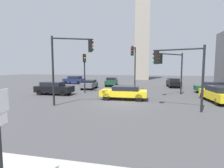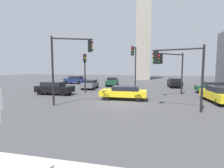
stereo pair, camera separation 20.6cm
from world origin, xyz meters
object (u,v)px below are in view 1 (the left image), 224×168
Objects in this scene: traffic_light_0 at (85,66)px; car_7 at (213,87)px; car_3 at (74,80)px; car_4 at (54,88)px; car_0 at (124,92)px; car_1 at (173,82)px; car_2 at (112,81)px; traffic_light_1 at (71,56)px; traffic_light_3 at (171,64)px; car_5 at (90,84)px; car_6 at (219,94)px; traffic_light_4 at (134,60)px; traffic_light_2 at (177,64)px.

traffic_light_0 is 1.20× the size of car_7.
car_4 is (3.23, -12.69, -0.00)m from car_3.
car_1 is (6.25, 12.11, 0.04)m from car_0.
car_2 is 15.06m from car_7.
traffic_light_1 reaches higher than car_3.
car_2 is 7.91m from car_3.
car_4 is (-2.95, -2.13, -2.57)m from traffic_light_0.
traffic_light_3 is at bearing -12.29° from car_1.
car_6 reaches higher than car_5.
traffic_light_4 is at bearing 10.27° from car_7.
traffic_light_2 is at bearing 41.52° from traffic_light_3.
traffic_light_2 reaches higher than car_3.
car_5 is (-12.42, -4.71, -0.07)m from car_1.
car_4 is (-8.84, -3.78, -3.33)m from traffic_light_4.
car_5 is (-10.89, 4.17, -2.76)m from traffic_light_3.
car_2 is at bearing -92.89° from car_1.
car_5 is at bearing 59.39° from car_6.
car_2 is at bearing 131.82° from traffic_light_0.
car_1 is 17.93m from car_3.
traffic_light_4 is at bearing 67.27° from traffic_light_0.
traffic_light_3 is at bearing 65.50° from car_5.
traffic_light_3 is at bearing 8.85° from car_4.
car_7 is (9.54, 1.31, -3.39)m from traffic_light_4.
car_1 is 0.89× the size of car_6.
car_0 is 11.90m from car_7.
traffic_light_1 is at bearing -5.06° from car_2.
traffic_light_1 is 7.17m from car_4.
traffic_light_0 is at bearing -72.00° from traffic_light_4.
car_6 reaches higher than car_2.
traffic_light_0 is at bearing -33.15° from car_0.
car_2 is (-4.36, 7.10, -3.33)m from traffic_light_4.
traffic_light_3 reaches higher than car_6.
traffic_light_4 is 1.29× the size of car_0.
car_5 is (-2.23, 10.71, -3.34)m from traffic_light_1.
car_0 is 18.16m from car_3.
car_2 is (-3.87, 12.18, 0.05)m from car_0.
traffic_light_4 reaches higher than traffic_light_2.
car_0 is at bearing 87.47° from car_6.
car_5 is 0.88× the size of car_6.
car_2 is at bearing -91.55° from traffic_light_3.
car_1 is 6.85m from car_7.
traffic_light_4 reaches higher than traffic_light_3.
traffic_light_4 is 1.42× the size of car_1.
traffic_light_2 reaches higher than car_0.
car_4 is (-13.06, -1.92, -2.69)m from traffic_light_3.
car_5 is at bearing 152.87° from traffic_light_0.
car_0 is at bearing 36.30° from car_5.
car_1 is at bearing -145.16° from traffic_light_3.
traffic_light_1 is 1.32× the size of car_4.
traffic_light_0 is at bearing -46.58° from traffic_light_3.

